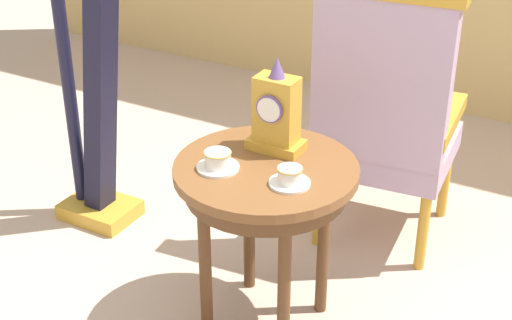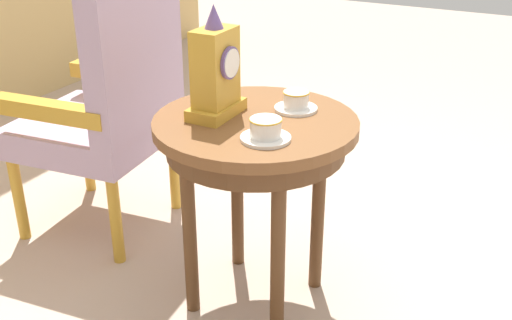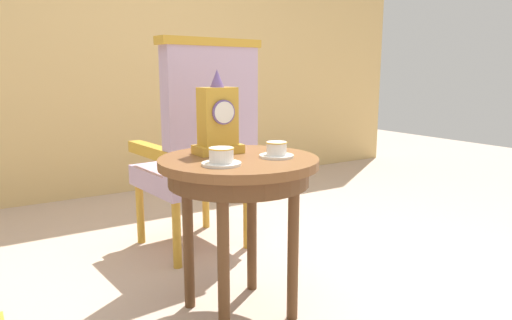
{
  "view_description": "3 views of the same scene",
  "coord_description": "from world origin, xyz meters",
  "px_view_note": "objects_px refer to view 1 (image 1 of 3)",
  "views": [
    {
      "loc": [
        0.96,
        -1.92,
        1.85
      ],
      "look_at": [
        -0.14,
        0.03,
        0.66
      ],
      "focal_mm": 53.33,
      "sensor_mm": 36.0,
      "label": 1
    },
    {
      "loc": [
        -1.65,
        -0.79,
        1.34
      ],
      "look_at": [
        -0.09,
        0.02,
        0.52
      ],
      "focal_mm": 44.21,
      "sensor_mm": 36.0,
      "label": 2
    },
    {
      "loc": [
        -0.97,
        -1.49,
        0.98
      ],
      "look_at": [
        -0.01,
        0.03,
        0.63
      ],
      "focal_mm": 32.26,
      "sensor_mm": 36.0,
      "label": 3
    }
  ],
  "objects_px": {
    "armchair": "(385,116)",
    "harp": "(90,64)",
    "teacup_left": "(218,161)",
    "teacup_right": "(290,177)",
    "mantel_clock": "(276,114)",
    "side_table": "(266,188)"
  },
  "relations": [
    {
      "from": "mantel_clock",
      "to": "armchair",
      "type": "relative_size",
      "value": 0.29
    },
    {
      "from": "teacup_left",
      "to": "armchair",
      "type": "relative_size",
      "value": 0.12
    },
    {
      "from": "teacup_right",
      "to": "mantel_clock",
      "type": "relative_size",
      "value": 0.4
    },
    {
      "from": "teacup_right",
      "to": "mantel_clock",
      "type": "bearing_deg",
      "value": 128.11
    },
    {
      "from": "teacup_right",
      "to": "harp",
      "type": "distance_m",
      "value": 1.14
    },
    {
      "from": "mantel_clock",
      "to": "harp",
      "type": "relative_size",
      "value": 0.18
    },
    {
      "from": "teacup_right",
      "to": "harp",
      "type": "height_order",
      "value": "harp"
    },
    {
      "from": "side_table",
      "to": "mantel_clock",
      "type": "bearing_deg",
      "value": 102.48
    },
    {
      "from": "teacup_right",
      "to": "teacup_left",
      "type": "bearing_deg",
      "value": -174.96
    },
    {
      "from": "teacup_right",
      "to": "harp",
      "type": "bearing_deg",
      "value": 162.7
    },
    {
      "from": "teacup_left",
      "to": "teacup_right",
      "type": "xyz_separation_m",
      "value": [
        0.25,
        0.02,
        -0.0
      ]
    },
    {
      "from": "side_table",
      "to": "teacup_right",
      "type": "xyz_separation_m",
      "value": [
        0.13,
        -0.08,
        0.11
      ]
    },
    {
      "from": "teacup_left",
      "to": "harp",
      "type": "distance_m",
      "value": 0.91
    },
    {
      "from": "teacup_right",
      "to": "armchair",
      "type": "distance_m",
      "value": 0.77
    },
    {
      "from": "side_table",
      "to": "armchair",
      "type": "distance_m",
      "value": 0.71
    },
    {
      "from": "mantel_clock",
      "to": "armchair",
      "type": "distance_m",
      "value": 0.63
    },
    {
      "from": "teacup_right",
      "to": "harp",
      "type": "relative_size",
      "value": 0.07
    },
    {
      "from": "armchair",
      "to": "harp",
      "type": "distance_m",
      "value": 1.21
    },
    {
      "from": "mantel_clock",
      "to": "teacup_right",
      "type": "bearing_deg",
      "value": -51.89
    },
    {
      "from": "side_table",
      "to": "harp",
      "type": "height_order",
      "value": "harp"
    },
    {
      "from": "teacup_right",
      "to": "mantel_clock",
      "type": "xyz_separation_m",
      "value": [
        -0.15,
        0.19,
        0.11
      ]
    },
    {
      "from": "mantel_clock",
      "to": "harp",
      "type": "height_order",
      "value": "harp"
    }
  ]
}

